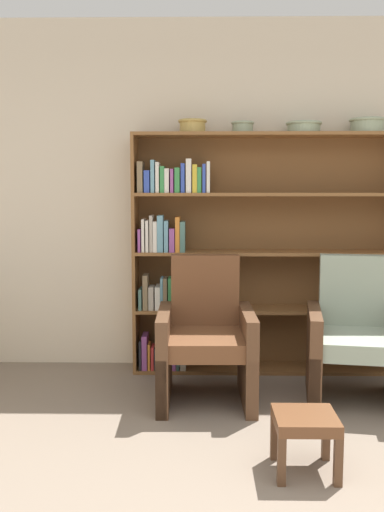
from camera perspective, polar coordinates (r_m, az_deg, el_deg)
The scene contains 9 objects.
wall_back at distance 4.63m, azimuth 6.92°, elevation 5.99°, with size 12.00×0.06×2.75m.
bookshelf at distance 4.47m, azimuth 5.20°, elevation 0.15°, with size 2.13×0.30×1.85m.
bowl_olive at distance 4.44m, azimuth 0.05°, elevation 12.92°, with size 0.22×0.22×0.10m.
bowl_brass at distance 4.45m, azimuth 5.09°, elevation 12.77°, with size 0.18×0.18×0.09m.
bowl_terracotta at distance 4.50m, azimuth 11.11°, elevation 12.57°, with size 0.27×0.27×0.08m.
bowl_cream at distance 4.61m, azimuth 17.19°, elevation 12.42°, with size 0.28×0.28×0.11m.
armchair_leather at distance 3.92m, azimuth 1.38°, elevation -8.29°, with size 0.65×0.69×0.97m.
armchair_cushioned at distance 4.06m, azimuth 16.08°, elevation -8.04°, with size 0.74×0.77×0.97m.
footstool at distance 3.05m, azimuth 11.26°, elevation -16.35°, with size 0.31×0.31×0.30m.
Camera 1 is at (-0.48, -1.73, 1.42)m, focal length 40.00 mm.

